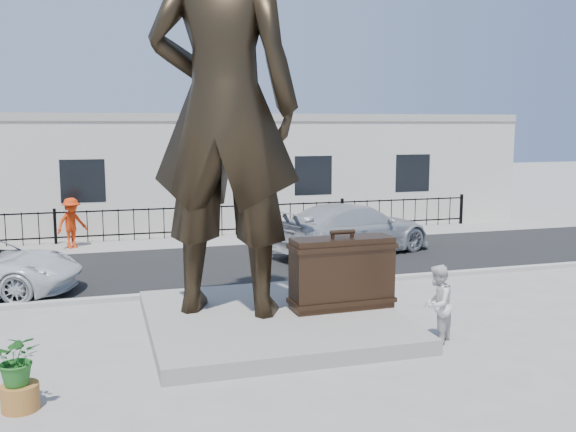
{
  "coord_description": "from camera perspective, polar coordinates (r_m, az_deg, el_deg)",
  "views": [
    {
      "loc": [
        -3.95,
        -11.3,
        4.3
      ],
      "look_at": [
        0.0,
        2.0,
        2.3
      ],
      "focal_mm": 40.0,
      "sensor_mm": 36.0,
      "label": 1
    }
  ],
  "objects": [
    {
      "name": "ground",
      "position": [
        12.72,
        2.62,
        -11.57
      ],
      "size": [
        100.0,
        100.0,
        0.0
      ],
      "primitive_type": "plane",
      "color": "#9E9991",
      "rests_on": "ground"
    },
    {
      "name": "street",
      "position": [
        20.16,
        -4.87,
        -4.12
      ],
      "size": [
        40.0,
        7.0,
        0.01
      ],
      "primitive_type": "cube",
      "color": "black",
      "rests_on": "ground"
    },
    {
      "name": "curb",
      "position": [
        16.83,
        -2.44,
        -6.4
      ],
      "size": [
        40.0,
        0.25,
        0.12
      ],
      "primitive_type": "cube",
      "color": "#A5A399",
      "rests_on": "ground"
    },
    {
      "name": "far_sidewalk",
      "position": [
        24.02,
        -6.82,
        -2.14
      ],
      "size": [
        40.0,
        2.5,
        0.02
      ],
      "primitive_type": "cube",
      "color": "#9E9991",
      "rests_on": "ground"
    },
    {
      "name": "plinth",
      "position": [
        13.89,
        -1.41,
        -9.18
      ],
      "size": [
        5.2,
        5.2,
        0.3
      ],
      "primitive_type": "cube",
      "color": "gray",
      "rests_on": "ground"
    },
    {
      "name": "fence",
      "position": [
        24.7,
        -7.15,
        -0.47
      ],
      "size": [
        22.0,
        0.1,
        1.2
      ],
      "primitive_type": "cube",
      "color": "black",
      "rests_on": "ground"
    },
    {
      "name": "building",
      "position": [
        28.65,
        -8.6,
        3.91
      ],
      "size": [
        28.0,
        7.0,
        4.4
      ],
      "primitive_type": "cube",
      "color": "silver",
      "rests_on": "ground"
    },
    {
      "name": "statue",
      "position": [
        13.47,
        -5.78,
        9.73
      ],
      "size": [
        3.77,
        3.23,
        8.74
      ],
      "primitive_type": "imported",
      "rotation": [
        0.0,
        0.0,
        2.71
      ],
      "color": "black",
      "rests_on": "plinth"
    },
    {
      "name": "suitcase",
      "position": [
        14.04,
        4.82,
        -5.07
      ],
      "size": [
        2.24,
        0.77,
        1.57
      ],
      "primitive_type": "cube",
      "rotation": [
        0.0,
        0.0,
        0.03
      ],
      "color": "#301F14",
      "rests_on": "plinth"
    },
    {
      "name": "tourist",
      "position": [
        13.04,
        13.13,
        -7.64
      ],
      "size": [
        0.97,
        0.95,
        1.57
      ],
      "primitive_type": "imported",
      "rotation": [
        0.0,
        0.0,
        3.87
      ],
      "color": "silver",
      "rests_on": "ground"
    },
    {
      "name": "car_silver",
      "position": [
        21.37,
        5.82,
        -1.13
      ],
      "size": [
        6.23,
        4.23,
        1.68
      ],
      "primitive_type": "imported",
      "rotation": [
        0.0,
        0.0,
        1.93
      ],
      "color": "#ACAEB1",
      "rests_on": "street"
    },
    {
      "name": "worker",
      "position": [
        23.41,
        -18.67,
        -0.59
      ],
      "size": [
        1.3,
        1.18,
        1.75
      ],
      "primitive_type": "imported",
      "rotation": [
        0.0,
        0.0,
        0.61
      ],
      "color": "red",
      "rests_on": "far_sidewalk"
    },
    {
      "name": "planter",
      "position": [
        10.87,
        -22.7,
        -14.63
      ],
      "size": [
        0.56,
        0.56,
        0.4
      ],
      "primitive_type": "cylinder",
      "color": "#A2662B",
      "rests_on": "ground"
    },
    {
      "name": "shrub",
      "position": [
        10.65,
        -22.88,
        -11.62
      ],
      "size": [
        0.8,
        0.72,
        0.81
      ],
      "primitive_type": "imported",
      "rotation": [
        0.0,
        0.0,
        -0.12
      ],
      "color": "#246621",
      "rests_on": "planter"
    }
  ]
}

